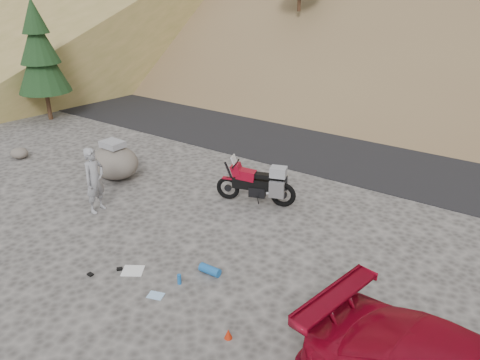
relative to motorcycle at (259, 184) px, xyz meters
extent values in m
plane|color=#413E3C|center=(-0.91, -2.91, -0.58)|extent=(140.00, 140.00, 0.00)
cube|color=black|center=(-0.91, 6.09, -0.58)|extent=(120.00, 7.00, 0.05)
cube|color=olive|center=(-30.91, 17.09, 1.42)|extent=(45.29, 46.00, 24.26)
cylinder|color=#392014|center=(-18.91, 13.09, 2.98)|extent=(0.15, 0.15, 1.26)
cylinder|color=#392014|center=(-11.91, 1.59, 0.19)|extent=(0.18, 0.18, 1.54)
cone|color=black|center=(-11.91, 1.59, 1.89)|extent=(2.20, 2.20, 2.47)
cone|color=black|center=(-11.91, 1.59, 2.82)|extent=(1.65, 1.65, 1.93)
cone|color=black|center=(-11.91, 1.59, 3.76)|extent=(1.10, 1.10, 1.39)
torus|color=black|center=(-0.87, -0.29, -0.24)|extent=(0.68, 0.33, 0.68)
cylinder|color=black|center=(-0.87, -0.29, -0.24)|extent=(0.22, 0.12, 0.21)
torus|color=black|center=(0.65, 0.22, -0.24)|extent=(0.73, 0.37, 0.72)
cylinder|color=black|center=(0.65, 0.22, -0.24)|extent=(0.24, 0.15, 0.23)
cylinder|color=black|center=(-0.79, -0.26, 0.14)|extent=(0.39, 0.18, 0.84)
cylinder|color=black|center=(-0.65, -0.22, 0.53)|extent=(0.25, 0.62, 0.05)
cube|color=black|center=(-0.13, -0.04, -0.02)|extent=(1.25, 0.63, 0.31)
cube|color=black|center=(-0.04, -0.01, -0.22)|extent=(0.54, 0.44, 0.29)
cube|color=maroon|center=(-0.36, -0.12, 0.24)|extent=(0.61, 0.47, 0.32)
cube|color=maroon|center=(-0.62, -0.21, 0.36)|extent=(0.41, 0.43, 0.36)
cube|color=silver|center=(-0.69, -0.23, 0.63)|extent=(0.21, 0.33, 0.26)
cube|color=black|center=(0.11, 0.04, 0.26)|extent=(0.61, 0.40, 0.12)
cube|color=black|center=(0.48, 0.16, 0.22)|extent=(0.40, 0.29, 0.10)
cube|color=#B8B8BD|center=(0.61, -0.08, 0.01)|extent=(0.43, 0.25, 0.46)
cube|color=#B8B8BD|center=(0.44, 0.43, 0.01)|extent=(0.43, 0.25, 0.46)
cube|color=gray|center=(0.50, 0.17, 0.43)|extent=(0.52, 0.47, 0.27)
cube|color=maroon|center=(-0.87, -0.29, 0.07)|extent=(0.33, 0.22, 0.04)
cylinder|color=black|center=(0.07, -0.17, -0.40)|extent=(0.09, 0.21, 0.38)
cylinder|color=#B8B8BD|center=(0.50, 0.02, -0.17)|extent=(0.48, 0.24, 0.13)
imported|color=gray|center=(-3.37, -2.88, -0.58)|extent=(0.51, 0.71, 1.81)
ellipsoid|color=#5F5951|center=(-4.67, -1.10, -0.07)|extent=(1.87, 1.70, 1.03)
cube|color=gray|center=(-4.67, -1.10, 0.54)|extent=(0.67, 0.53, 0.18)
ellipsoid|color=#5F5951|center=(-8.73, -1.87, -0.40)|extent=(0.79, 0.75, 0.37)
cube|color=white|center=(-0.50, -4.35, -0.58)|extent=(0.60, 0.59, 0.02)
cylinder|color=#1C5EA9|center=(0.95, -3.46, -0.49)|extent=(0.49, 0.20, 0.19)
cylinder|color=#1C5EA9|center=(0.64, -4.11, -0.47)|extent=(0.09, 0.09, 0.23)
cone|color=red|center=(2.42, -4.81, -0.49)|extent=(0.17, 0.17, 0.19)
cube|color=black|center=(-1.15, -4.98, -0.57)|extent=(0.14, 0.10, 0.04)
cube|color=black|center=(-0.78, -4.48, -0.56)|extent=(0.15, 0.16, 0.04)
cube|color=#9CC7F1|center=(0.51, -4.68, -0.58)|extent=(0.38, 0.32, 0.01)
camera|label=1|loc=(6.27, -10.01, 5.45)|focal=35.00mm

